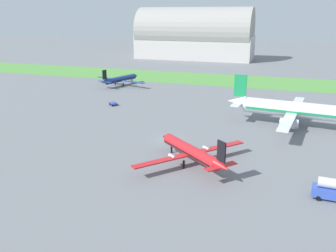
% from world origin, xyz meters
% --- Properties ---
extents(ground_plane, '(600.00, 600.00, 0.00)m').
position_xyz_m(ground_plane, '(0.00, 0.00, 0.00)').
color(ground_plane, slate).
extents(grass_taxiway_strip, '(360.00, 28.00, 0.08)m').
position_xyz_m(grass_taxiway_strip, '(0.00, 75.63, 0.04)').
color(grass_taxiway_strip, '#549342').
rests_on(grass_taxiway_strip, ground_plane).
extents(airplane_foreground_turboprop, '(16.96, 18.93, 7.02)m').
position_xyz_m(airplane_foreground_turboprop, '(7.98, -11.54, 2.57)').
color(airplane_foreground_turboprop, red).
rests_on(airplane_foreground_turboprop, ground_plane).
extents(airplane_taxiing_turboprop, '(22.47, 19.41, 6.91)m').
position_xyz_m(airplane_taxiing_turboprop, '(-36.90, 51.14, 2.53)').
color(airplane_taxiing_turboprop, navy).
rests_on(airplane_taxiing_turboprop, ground_plane).
extents(airplane_midfield_jet, '(32.34, 32.89, 11.63)m').
position_xyz_m(airplane_midfield_jet, '(24.81, 18.42, 4.19)').
color(airplane_midfield_jet, silver).
rests_on(airplane_midfield_jet, ground_plane).
extents(baggage_cart_midfield, '(2.94, 2.88, 0.90)m').
position_xyz_m(baggage_cart_midfield, '(-25.44, 23.02, 0.57)').
color(baggage_cart_midfield, '#334FB2').
rests_on(baggage_cart_midfield, ground_plane).
extents(hangar_distant, '(68.31, 26.57, 29.66)m').
position_xyz_m(hangar_distant, '(-32.26, 141.72, 13.29)').
color(hangar_distant, '#BCB7B2').
rests_on(hangar_distant, ground_plane).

